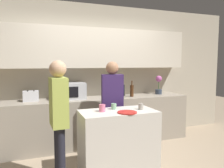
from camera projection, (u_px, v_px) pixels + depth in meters
back_wall at (94, 63)px, 4.34m from camera, size 6.40×0.40×2.70m
back_counter at (98, 121)px, 4.19m from camera, size 3.60×0.62×0.88m
kitchen_island at (118, 142)px, 3.05m from camera, size 1.05×0.55×0.88m
microwave at (71, 91)px, 4.01m from camera, size 0.52×0.39×0.30m
toaster at (31, 96)px, 3.79m from camera, size 0.26×0.16×0.18m
potted_plant at (159, 85)px, 4.65m from camera, size 0.14×0.14×0.40m
bottle_0 at (121, 91)px, 4.20m from camera, size 0.06×0.06×0.32m
bottle_1 at (123, 90)px, 4.41m from camera, size 0.08×0.08×0.31m
bottle_2 at (132, 91)px, 4.30m from camera, size 0.07×0.07×0.32m
plate_on_island at (127, 112)px, 2.88m from camera, size 0.26×0.26×0.01m
cup_0 at (102, 108)px, 2.96m from camera, size 0.09×0.09×0.10m
cup_1 at (141, 106)px, 3.09m from camera, size 0.07×0.07×0.09m
cup_2 at (114, 106)px, 3.11m from camera, size 0.08×0.08×0.08m
person_left at (59, 113)px, 2.69m from camera, size 0.21×0.35×1.57m
person_center at (112, 101)px, 3.54m from camera, size 0.37×0.25×1.57m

